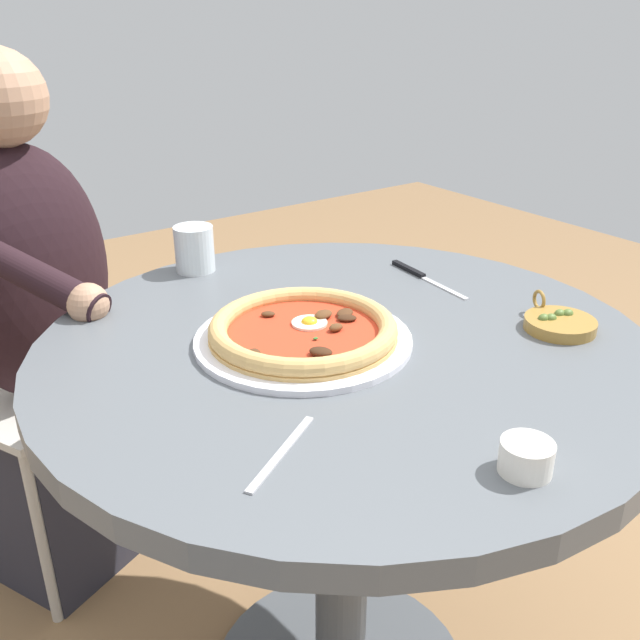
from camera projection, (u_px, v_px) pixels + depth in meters
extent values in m
cylinder|color=#565B60|center=(345.00, 351.00, 1.09)|extent=(0.96, 0.96, 0.04)
cylinder|color=#4E5257|center=(342.00, 533.00, 1.24)|extent=(0.10, 0.10, 0.69)
cylinder|color=white|center=(303.00, 339.00, 1.07)|extent=(0.33, 0.33, 0.01)
cylinder|color=tan|center=(303.00, 335.00, 1.07)|extent=(0.29, 0.29, 0.01)
torus|color=tan|center=(303.00, 328.00, 1.06)|extent=(0.29, 0.29, 0.03)
cylinder|color=red|center=(303.00, 332.00, 1.07)|extent=(0.27, 0.27, 0.00)
cylinder|color=white|center=(309.00, 323.00, 1.09)|extent=(0.06, 0.06, 0.00)
ellipsoid|color=yellow|center=(309.00, 322.00, 1.09)|extent=(0.02, 0.02, 0.02)
ellipsoid|color=#3D2314|center=(321.00, 352.00, 0.99)|extent=(0.04, 0.04, 0.01)
ellipsoid|color=#4C2D19|center=(345.00, 313.00, 1.12)|extent=(0.04, 0.04, 0.01)
ellipsoid|color=#4C2D19|center=(268.00, 314.00, 1.11)|extent=(0.03, 0.03, 0.01)
ellipsoid|color=brown|center=(338.00, 328.00, 1.06)|extent=(0.03, 0.02, 0.01)
ellipsoid|color=brown|center=(323.00, 314.00, 1.11)|extent=(0.04, 0.03, 0.01)
ellipsoid|color=#4C2D19|center=(253.00, 352.00, 0.99)|extent=(0.03, 0.03, 0.01)
ellipsoid|color=#3D2314|center=(347.00, 318.00, 1.10)|extent=(0.04, 0.03, 0.01)
ellipsoid|color=#2D6B28|center=(318.00, 312.00, 1.12)|extent=(0.01, 0.01, 0.00)
ellipsoid|color=#2D6B28|center=(316.00, 338.00, 1.04)|extent=(0.01, 0.01, 0.00)
ellipsoid|color=#2D6B28|center=(333.00, 325.00, 1.08)|extent=(0.01, 0.01, 0.00)
cylinder|color=silver|center=(194.00, 249.00, 1.34)|extent=(0.08, 0.08, 0.09)
cylinder|color=silver|center=(195.00, 259.00, 1.35)|extent=(0.07, 0.07, 0.05)
cube|color=silver|center=(444.00, 288.00, 1.27)|extent=(0.02, 0.12, 0.00)
cube|color=black|center=(409.00, 269.00, 1.36)|extent=(0.02, 0.09, 0.01)
cylinder|color=white|center=(526.00, 457.00, 0.77)|extent=(0.06, 0.06, 0.04)
cylinder|color=olive|center=(527.00, 450.00, 0.77)|extent=(0.05, 0.05, 0.01)
cylinder|color=olive|center=(560.00, 324.00, 1.11)|extent=(0.11, 0.11, 0.02)
torus|color=olive|center=(539.00, 300.00, 1.16)|extent=(0.02, 0.03, 0.03)
ellipsoid|color=#516B2D|center=(560.00, 314.00, 1.13)|extent=(0.02, 0.02, 0.02)
ellipsoid|color=#516B2D|center=(568.00, 314.00, 1.13)|extent=(0.02, 0.02, 0.02)
ellipsoid|color=#516B2D|center=(544.00, 319.00, 1.11)|extent=(0.02, 0.02, 0.02)
ellipsoid|color=#516B2D|center=(551.00, 318.00, 1.11)|extent=(0.02, 0.02, 0.02)
cube|color=#BCBCC1|center=(282.00, 452.00, 0.81)|extent=(0.14, 0.09, 0.00)
cube|color=#282833|center=(65.00, 473.00, 1.63)|extent=(0.43, 0.40, 0.45)
ellipsoid|color=black|center=(29.00, 275.00, 1.42)|extent=(0.42, 0.35, 0.53)
cylinder|color=black|center=(39.00, 279.00, 1.19)|extent=(0.18, 0.26, 0.12)
sphere|color=tan|center=(88.00, 304.00, 1.16)|extent=(0.07, 0.07, 0.07)
cube|color=beige|center=(35.00, 384.00, 1.56)|extent=(0.52, 0.52, 0.02)
cylinder|color=#B7B2A8|center=(42.00, 540.00, 1.43)|extent=(0.02, 0.02, 0.44)
cylinder|color=#B7B2A8|center=(158.00, 452.00, 1.71)|extent=(0.02, 0.02, 0.44)
cylinder|color=#B7B2A8|center=(58.00, 414.00, 1.87)|extent=(0.02, 0.02, 0.44)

